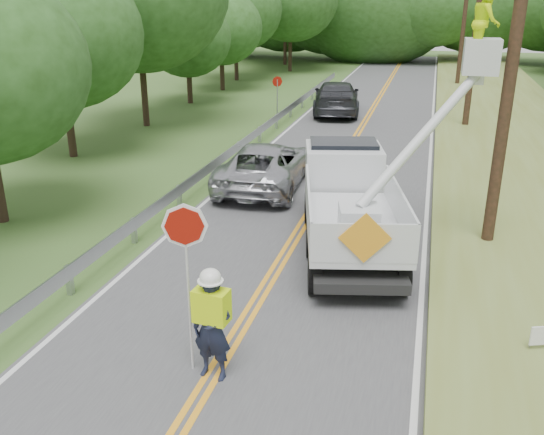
# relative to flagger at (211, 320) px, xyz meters

# --- Properties ---
(road) EXTENTS (7.20, 96.00, 0.03)m
(road) POSITION_rel_flagger_xyz_m (-0.02, 11.99, -1.12)
(road) COLOR #464649
(road) RESTS_ON ground
(guardrail) EXTENTS (0.18, 48.00, 0.77)m
(guardrail) POSITION_rel_flagger_xyz_m (-4.04, 12.90, -0.57)
(guardrail) COLOR #A0A3A8
(guardrail) RESTS_ON ground
(utility_poles) EXTENTS (1.60, 43.30, 10.00)m
(utility_poles) POSITION_rel_flagger_xyz_m (4.98, 15.01, 4.14)
(utility_poles) COLOR black
(utility_poles) RESTS_ON ground
(tall_grass_verge) EXTENTS (7.00, 96.00, 0.30)m
(tall_grass_verge) POSITION_rel_flagger_xyz_m (7.08, 11.99, -0.98)
(tall_grass_verge) COLOR olive
(tall_grass_verge) RESTS_ON ground
(treeline_horizon) EXTENTS (56.92, 13.61, 12.38)m
(treeline_horizon) POSITION_rel_flagger_xyz_m (-0.67, 54.20, 4.37)
(treeline_horizon) COLOR #244716
(treeline_horizon) RESTS_ON ground
(flagger) EXTENTS (1.18, 0.53, 3.11)m
(flagger) POSITION_rel_flagger_xyz_m (0.00, 0.00, 0.00)
(flagger) COLOR #191E33
(flagger) RESTS_ON road
(bucket_truck) EXTENTS (4.99, 6.86, 6.47)m
(bucket_truck) POSITION_rel_flagger_xyz_m (1.52, 6.96, 0.37)
(bucket_truck) COLOR black
(bucket_truck) RESTS_ON road
(suv_silver) EXTENTS (2.78, 5.66, 1.55)m
(suv_silver) POSITION_rel_flagger_xyz_m (-2.05, 10.62, -0.33)
(suv_silver) COLOR #ACACB3
(suv_silver) RESTS_ON road
(suv_darkgrey) EXTENTS (3.37, 6.41, 1.77)m
(suv_darkgrey) POSITION_rel_flagger_xyz_m (-1.89, 24.69, -0.22)
(suv_darkgrey) COLOR #323439
(suv_darkgrey) RESTS_ON road
(stop_sign_permanent) EXTENTS (0.45, 0.32, 2.48)m
(stop_sign_permanent) POSITION_rel_flagger_xyz_m (-4.26, 20.67, 0.52)
(stop_sign_permanent) COLOR #A0A3A8
(stop_sign_permanent) RESTS_ON ground
(yard_sign) EXTENTS (0.51, 0.22, 0.77)m
(yard_sign) POSITION_rel_flagger_xyz_m (5.56, 1.90, -0.57)
(yard_sign) COLOR white
(yard_sign) RESTS_ON ground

